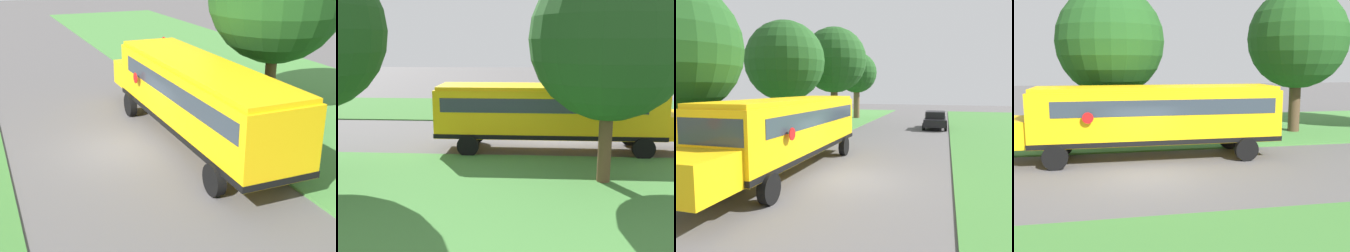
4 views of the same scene
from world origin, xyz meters
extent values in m
plane|color=#565454|center=(0.00, 0.00, 0.00)|extent=(120.00, 120.00, 0.00)
cube|color=yellow|center=(-2.79, 0.75, 1.90)|extent=(2.50, 10.50, 2.20)
cube|color=yellow|center=(-2.79, -5.45, 1.35)|extent=(2.20, 1.90, 1.10)
cube|color=yellow|center=(-2.79, 0.75, 3.08)|extent=(2.35, 10.29, 0.16)
cube|color=black|center=(-2.79, 0.75, 0.92)|extent=(2.54, 10.54, 0.20)
cube|color=#2D3842|center=(-2.79, 1.05, 2.36)|extent=(2.53, 9.24, 0.64)
cube|color=#2D3842|center=(-2.79, -4.45, 2.36)|extent=(2.25, 0.12, 0.80)
cylinder|color=red|center=(-1.36, -2.14, 2.05)|extent=(0.03, 0.44, 0.44)
cylinder|color=black|center=(-1.54, -3.45, 0.50)|extent=(0.30, 1.00, 1.00)
cylinder|color=black|center=(-4.04, -3.45, 0.50)|extent=(0.30, 1.00, 1.00)
cylinder|color=black|center=(-1.54, 4.42, 0.50)|extent=(0.30, 1.00, 1.00)
cylinder|color=black|center=(-4.04, 4.42, 0.50)|extent=(0.30, 1.00, 1.00)
cube|color=black|center=(2.80, 17.85, 0.64)|extent=(1.80, 4.40, 0.64)
cube|color=black|center=(2.80, 17.70, 1.26)|extent=(1.60, 2.20, 0.60)
cube|color=#2D3842|center=(2.80, 17.70, 1.28)|extent=(1.62, 2.02, 0.45)
cylinder|color=black|center=(1.90, 19.34, 0.32)|extent=(0.22, 0.64, 0.64)
cylinder|color=black|center=(3.70, 19.34, 0.32)|extent=(0.22, 0.64, 0.64)
cylinder|color=black|center=(1.90, 16.35, 0.32)|extent=(0.22, 0.64, 0.64)
cylinder|color=black|center=(3.70, 16.35, 0.32)|extent=(0.22, 0.64, 0.64)
cylinder|color=brown|center=(-7.19, -1.13, 1.56)|extent=(0.48, 0.48, 3.11)
sphere|color=#1E4C1C|center=(-6.46, -0.47, 5.37)|extent=(3.60, 3.60, 3.60)
cylinder|color=#4C3826|center=(-7.63, 9.60, 1.68)|extent=(0.67, 0.67, 3.37)
sphere|color=#1E4C1C|center=(-7.63, 9.60, 5.54)|extent=(5.79, 5.79, 5.79)
sphere|color=#1E4C1C|center=(-7.52, 10.27, 6.11)|extent=(3.64, 3.64, 3.64)
cylinder|color=brown|center=(-6.32, 16.75, 1.96)|extent=(0.65, 0.65, 3.92)
sphere|color=#1E4C1C|center=(-6.32, 16.75, 6.15)|extent=(5.96, 5.96, 5.96)
sphere|color=#1E4C1C|center=(-6.84, 17.46, 5.85)|extent=(4.29, 4.29, 4.29)
cylinder|color=brown|center=(-6.48, 25.42, 1.81)|extent=(0.72, 0.72, 3.62)
sphere|color=#1E4C1C|center=(-6.48, 25.42, 5.39)|extent=(4.71, 4.71, 4.71)
sphere|color=#1E4C1C|center=(-5.93, 25.81, 5.58)|extent=(2.60, 2.60, 2.60)
camera|label=1|loc=(4.53, 15.38, 6.86)|focal=50.00mm
camera|label=2|loc=(-21.24, 1.59, 5.15)|focal=42.00mm
camera|label=3|loc=(3.60, -12.19, 3.62)|focal=35.00mm
camera|label=4|loc=(14.08, -1.35, 4.20)|focal=42.00mm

